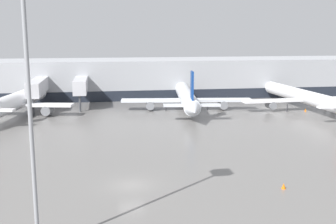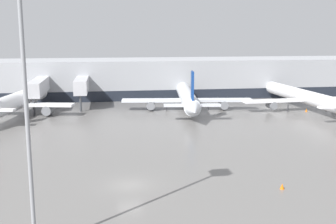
{
  "view_description": "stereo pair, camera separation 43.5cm",
  "coord_description": "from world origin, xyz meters",
  "px_view_note": "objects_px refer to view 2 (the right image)",
  "views": [
    {
      "loc": [
        -2.49,
        -41.27,
        15.5
      ],
      "look_at": [
        7.51,
        23.84,
        3.0
      ],
      "focal_mm": 45.0,
      "sensor_mm": 36.0,
      "label": 1
    },
    {
      "loc": [
        -2.06,
        -41.33,
        15.5
      ],
      "look_at": [
        7.51,
        23.84,
        3.0
      ],
      "focal_mm": 45.0,
      "sensor_mm": 36.0,
      "label": 2
    }
  ],
  "objects_px": {
    "traffic_cone_0": "(282,186)",
    "traffic_cone_1": "(306,110)",
    "parked_jet_0": "(16,102)",
    "parked_jet_1": "(306,97)",
    "parked_jet_2": "(187,98)",
    "apron_light_mast_3": "(21,26)"
  },
  "relations": [
    {
      "from": "parked_jet_2",
      "to": "traffic_cone_0",
      "type": "distance_m",
      "value": 44.43
    },
    {
      "from": "parked_jet_2",
      "to": "traffic_cone_1",
      "type": "height_order",
      "value": "parked_jet_2"
    },
    {
      "from": "parked_jet_2",
      "to": "apron_light_mast_3",
      "type": "distance_m",
      "value": 58.83
    },
    {
      "from": "parked_jet_1",
      "to": "traffic_cone_1",
      "type": "bearing_deg",
      "value": 158.78
    },
    {
      "from": "parked_jet_0",
      "to": "parked_jet_1",
      "type": "distance_m",
      "value": 56.56
    },
    {
      "from": "parked_jet_2",
      "to": "parked_jet_0",
      "type": "bearing_deg",
      "value": 98.17
    },
    {
      "from": "parked_jet_0",
      "to": "apron_light_mast_3",
      "type": "distance_m",
      "value": 55.03
    },
    {
      "from": "parked_jet_1",
      "to": "parked_jet_2",
      "type": "relative_size",
      "value": 1.08
    },
    {
      "from": "parked_jet_1",
      "to": "traffic_cone_0",
      "type": "distance_m",
      "value": 46.37
    },
    {
      "from": "parked_jet_1",
      "to": "parked_jet_0",
      "type": "bearing_deg",
      "value": 83.36
    },
    {
      "from": "parked_jet_1",
      "to": "apron_light_mast_3",
      "type": "bearing_deg",
      "value": 133.87
    },
    {
      "from": "parked_jet_0",
      "to": "traffic_cone_1",
      "type": "distance_m",
      "value": 56.3
    },
    {
      "from": "parked_jet_1",
      "to": "traffic_cone_0",
      "type": "xyz_separation_m",
      "value": [
        -22.38,
        -40.55,
        -2.4
      ]
    },
    {
      "from": "parked_jet_0",
      "to": "traffic_cone_1",
      "type": "height_order",
      "value": "parked_jet_0"
    },
    {
      "from": "traffic_cone_0",
      "to": "traffic_cone_1",
      "type": "distance_m",
      "value": 45.07
    },
    {
      "from": "parked_jet_0",
      "to": "parked_jet_1",
      "type": "xyz_separation_m",
      "value": [
        56.48,
        -2.85,
        0.02
      ]
    },
    {
      "from": "traffic_cone_0",
      "to": "parked_jet_2",
      "type": "bearing_deg",
      "value": 91.51
    },
    {
      "from": "traffic_cone_0",
      "to": "apron_light_mast_3",
      "type": "bearing_deg",
      "value": -158.8
    },
    {
      "from": "parked_jet_0",
      "to": "traffic_cone_0",
      "type": "relative_size",
      "value": 57.42
    },
    {
      "from": "traffic_cone_0",
      "to": "traffic_cone_1",
      "type": "xyz_separation_m",
      "value": [
        22.0,
        39.33,
        0.01
      ]
    },
    {
      "from": "parked_jet_2",
      "to": "traffic_cone_1",
      "type": "distance_m",
      "value": 23.81
    },
    {
      "from": "parked_jet_0",
      "to": "traffic_cone_0",
      "type": "xyz_separation_m",
      "value": [
        34.11,
        -43.39,
        -2.39
      ]
    }
  ]
}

